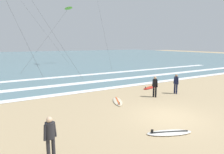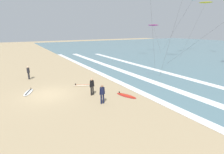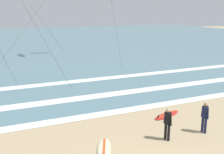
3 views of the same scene
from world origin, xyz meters
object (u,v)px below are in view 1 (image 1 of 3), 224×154
(surfboard_near_water, at_px, (118,101))
(surfboard_foreground_flat, at_px, (169,133))
(surfer_mid_group, at_px, (176,82))
(surfboard_left_pile, at_px, (150,87))
(kite_lime_high_right, at_px, (68,9))
(surfer_background_far, at_px, (155,85))
(surfer_foreground_main, at_px, (50,134))

(surfboard_near_water, xyz_separation_m, surfboard_foreground_flat, (-0.52, -5.37, 0.00))
(surfer_mid_group, height_order, surfboard_near_water, surfer_mid_group)
(surfboard_left_pile, distance_m, kite_lime_high_right, 24.53)
(kite_lime_high_right, bearing_deg, surfer_background_far, -93.26)
(surfboard_left_pile, bearing_deg, surfer_foreground_main, -146.52)
(surfer_foreground_main, distance_m, surfboard_left_pile, 12.71)
(surfboard_near_water, bearing_deg, kite_lime_high_right, 79.54)
(surfer_background_far, distance_m, surfboard_left_pile, 3.27)
(surfer_background_far, xyz_separation_m, surfboard_left_pile, (1.80, 2.57, -0.91))
(kite_lime_high_right, bearing_deg, surfboard_left_pile, -89.02)
(surfer_foreground_main, relative_size, kite_lime_high_right, 0.15)
(surfer_background_far, bearing_deg, surfboard_left_pile, 55.10)
(surfboard_near_water, height_order, kite_lime_high_right, kite_lime_high_right)
(surfboard_near_water, height_order, surfboard_foreground_flat, same)
(surfer_foreground_main, relative_size, surfboard_foreground_flat, 0.74)
(surfer_background_far, xyz_separation_m, surfboard_foreground_flat, (-3.64, -5.03, -0.91))
(surfer_foreground_main, distance_m, surfboard_near_water, 7.45)
(surfer_background_far, distance_m, surfboard_near_water, 3.27)
(surfer_foreground_main, bearing_deg, surfer_background_far, 26.72)
(surfboard_near_water, height_order, surfboard_left_pile, same)
(surfboard_foreground_flat, height_order, surfboard_left_pile, same)
(surfer_background_far, distance_m, surfboard_foreground_flat, 6.28)
(surfer_background_far, relative_size, surfboard_left_pile, 0.73)
(surfboard_left_pile, bearing_deg, surfer_mid_group, -81.67)
(surfer_background_far, height_order, kite_lime_high_right, kite_lime_high_right)
(surfboard_left_pile, bearing_deg, surfboard_foreground_flat, -125.54)
(surfboard_near_water, bearing_deg, surfer_foreground_main, -139.98)
(surfer_foreground_main, height_order, kite_lime_high_right, kite_lime_high_right)
(surfboard_near_water, xyz_separation_m, surfboard_left_pile, (4.91, 2.24, 0.00))
(surfboard_foreground_flat, bearing_deg, kite_lime_high_right, 80.41)
(kite_lime_high_right, bearing_deg, surfer_mid_group, -88.24)
(surfer_foreground_main, distance_m, surfboard_foreground_flat, 5.26)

